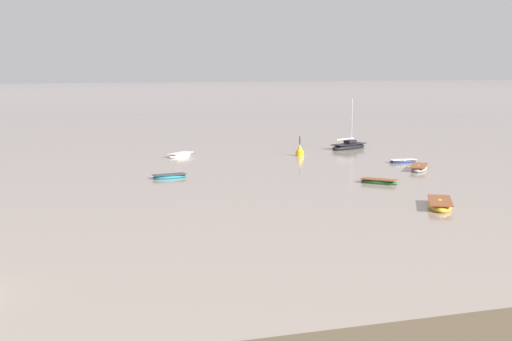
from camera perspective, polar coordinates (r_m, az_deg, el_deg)
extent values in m
ellipsoid|color=navy|center=(77.05, 11.15, 0.68)|extent=(2.98, 1.14, 0.46)
cube|color=silver|center=(77.02, 11.15, 0.82)|extent=(2.75, 1.11, 0.06)
cube|color=silver|center=(77.03, 11.15, 0.77)|extent=(0.23, 0.91, 0.05)
ellipsoid|color=#197084|center=(65.54, -6.61, -0.49)|extent=(3.26, 1.50, 0.50)
cube|color=#33383F|center=(65.51, -6.61, -0.30)|extent=(3.01, 1.44, 0.07)
cube|color=#33383F|center=(65.52, -6.61, -0.37)|extent=(0.33, 0.99, 0.05)
ellipsoid|color=gray|center=(71.81, 12.33, 0.15)|extent=(3.64, 4.21, 0.66)
cube|color=brown|center=(71.77, 12.33, 0.37)|extent=(3.42, 3.92, 0.09)
cube|color=brown|center=(71.78, 12.33, 0.29)|extent=(1.19, 0.98, 0.07)
ellipsoid|color=white|center=(80.90, -5.82, 1.15)|extent=(3.57, 3.45, 0.58)
cube|color=silver|center=(80.88, -5.82, 1.32)|extent=(3.33, 3.23, 0.08)
cube|color=silver|center=(80.89, -5.82, 1.26)|extent=(0.95, 0.99, 0.06)
ellipsoid|color=#23602D|center=(63.06, 9.37, -0.87)|extent=(2.99, 3.16, 0.51)
cube|color=brown|center=(63.03, 9.38, -0.68)|extent=(2.80, 2.95, 0.07)
cube|color=brown|center=(63.04, 9.38, -0.75)|extent=(0.88, 0.82, 0.05)
ellipsoid|color=gold|center=(53.30, 13.85, -2.57)|extent=(3.66, 4.81, 0.73)
cube|color=brown|center=(53.24, 13.87, -2.24)|extent=(3.45, 4.47, 0.10)
cube|color=brown|center=(53.26, 13.86, -2.36)|extent=(1.38, 0.96, 0.07)
ellipsoid|color=black|center=(88.77, 7.08, 1.77)|extent=(5.72, 3.80, 0.95)
cube|color=black|center=(88.73, 7.08, 2.02)|extent=(4.89, 3.31, 0.09)
cube|color=black|center=(88.91, 7.20, 2.20)|extent=(1.59, 1.40, 0.34)
cylinder|color=#B7BABF|center=(88.87, 7.32, 3.77)|extent=(0.09, 0.09, 5.21)
cylinder|color=beige|center=(88.14, 6.80, 2.38)|extent=(2.84, 1.41, 0.19)
cylinder|color=gold|center=(81.45, 3.35, 1.25)|extent=(0.90, 0.90, 0.70)
cone|color=gold|center=(81.37, 3.36, 1.74)|extent=(0.72, 0.72, 0.70)
cylinder|color=black|center=(81.28, 3.36, 2.30)|extent=(0.10, 0.10, 0.90)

